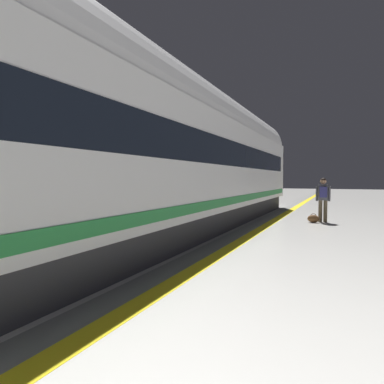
# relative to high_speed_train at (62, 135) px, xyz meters

# --- Properties ---
(safety_line_strip) EXTENTS (0.36, 80.00, 0.01)m
(safety_line_strip) POSITION_rel_high_speed_train_xyz_m (2.17, 3.60, -2.50)
(safety_line_strip) COLOR yellow
(safety_line_strip) RESTS_ON ground
(tactile_edge_band) EXTENTS (0.68, 80.00, 0.01)m
(tactile_edge_band) POSITION_rel_high_speed_train_xyz_m (1.81, 3.60, -2.50)
(tactile_edge_band) COLOR slate
(tactile_edge_band) RESTS_ON ground
(high_speed_train) EXTENTS (2.94, 32.58, 4.97)m
(high_speed_train) POSITION_rel_high_speed_train_xyz_m (0.00, 0.00, 0.00)
(high_speed_train) COLOR #38383D
(high_speed_train) RESTS_ON ground
(passenger_near) EXTENTS (0.54, 0.35, 1.73)m
(passenger_near) POSITION_rel_high_speed_train_xyz_m (3.98, 9.26, -1.48)
(passenger_near) COLOR brown
(passenger_near) RESTS_ON ground
(duffel_bag_near) EXTENTS (0.44, 0.26, 0.36)m
(duffel_bag_near) POSITION_rel_high_speed_train_xyz_m (3.66, 8.98, -2.35)
(duffel_bag_near) COLOR brown
(duffel_bag_near) RESTS_ON ground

